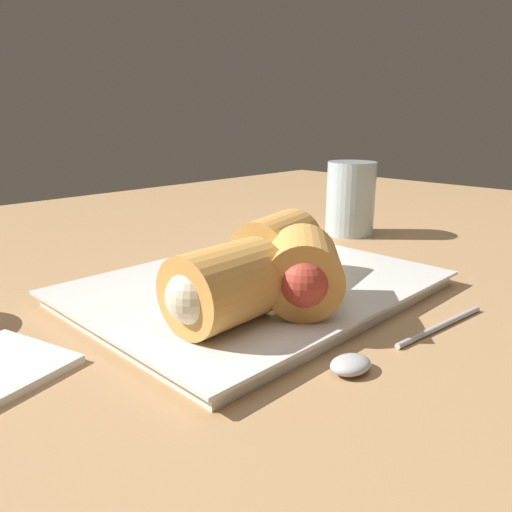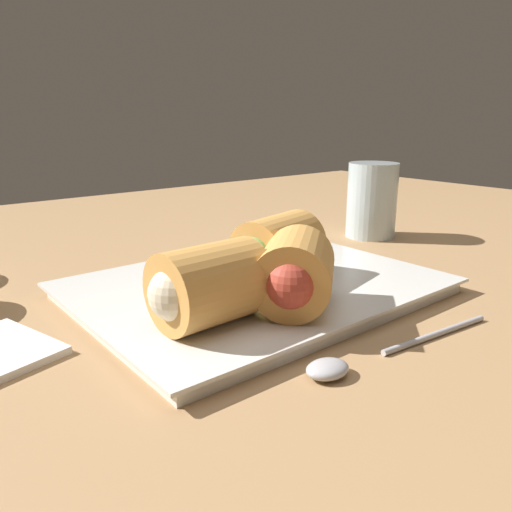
# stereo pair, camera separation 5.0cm
# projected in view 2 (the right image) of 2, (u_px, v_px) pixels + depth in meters

# --- Properties ---
(table_surface) EXTENTS (1.80, 1.40, 0.02)m
(table_surface) POSITION_uv_depth(u_px,v_px,m) (269.00, 297.00, 0.52)
(table_surface) COLOR #A87F54
(table_surface) RESTS_ON ground
(serving_plate) EXTENTS (0.34, 0.26, 0.01)m
(serving_plate) POSITION_uv_depth(u_px,v_px,m) (256.00, 288.00, 0.49)
(serving_plate) COLOR silver
(serving_plate) RESTS_ON table_surface
(roll_front_left) EXTENTS (0.10, 0.08, 0.06)m
(roll_front_left) POSITION_uv_depth(u_px,v_px,m) (275.00, 248.00, 0.49)
(roll_front_left) COLOR #D19347
(roll_front_left) RESTS_ON serving_plate
(roll_front_right) EXTENTS (0.10, 0.10, 0.06)m
(roll_front_right) POSITION_uv_depth(u_px,v_px,m) (294.00, 273.00, 0.41)
(roll_front_right) COLOR #D19347
(roll_front_right) RESTS_ON serving_plate
(roll_back_left) EXTENTS (0.09, 0.07, 0.06)m
(roll_back_left) POSITION_uv_depth(u_px,v_px,m) (204.00, 286.00, 0.38)
(roll_back_left) COLOR #D19347
(roll_back_left) RESTS_ON serving_plate
(spoon) EXTENTS (0.19, 0.03, 0.01)m
(spoon) POSITION_uv_depth(u_px,v_px,m) (359.00, 359.00, 0.35)
(spoon) COLOR #B2B2B7
(spoon) RESTS_ON table_surface
(drinking_glass) EXTENTS (0.07, 0.07, 0.11)m
(drinking_glass) POSITION_uv_depth(u_px,v_px,m) (372.00, 200.00, 0.72)
(drinking_glass) COLOR silver
(drinking_glass) RESTS_ON table_surface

